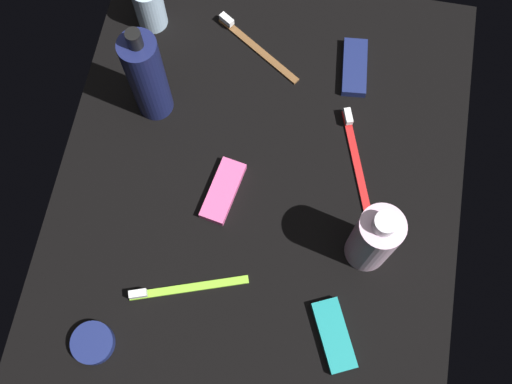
{
  "coord_description": "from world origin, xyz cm",
  "views": [
    {
      "loc": [
        -29.81,
        -5.44,
        92.4
      ],
      "look_at": [
        0.0,
        0.0,
        3.0
      ],
      "focal_mm": 43.21,
      "sensor_mm": 36.0,
      "label": 1
    }
  ],
  "objects_px": {
    "toothbrush_lime": "(182,289)",
    "cream_tin_left": "(93,343)",
    "lotion_bottle": "(147,77)",
    "deodorant_stick": "(149,6)",
    "bodywash_bottle": "(374,239)",
    "toothbrush_red": "(355,154)",
    "snack_bar_teal": "(334,335)",
    "snack_bar_pink": "(224,188)",
    "snack_bar_navy": "(354,67)",
    "toothbrush_brown": "(253,45)"
  },
  "relations": [
    {
      "from": "toothbrush_brown",
      "to": "snack_bar_navy",
      "type": "bearing_deg",
      "value": -94.47
    },
    {
      "from": "toothbrush_lime",
      "to": "snack_bar_teal",
      "type": "bearing_deg",
      "value": -96.65
    },
    {
      "from": "lotion_bottle",
      "to": "snack_bar_pink",
      "type": "height_order",
      "value": "lotion_bottle"
    },
    {
      "from": "toothbrush_lime",
      "to": "cream_tin_left",
      "type": "xyz_separation_m",
      "value": [
        -0.1,
        0.11,
        0.0
      ]
    },
    {
      "from": "bodywash_bottle",
      "to": "snack_bar_pink",
      "type": "xyz_separation_m",
      "value": [
        0.06,
        0.23,
        -0.07
      ]
    },
    {
      "from": "toothbrush_red",
      "to": "cream_tin_left",
      "type": "bearing_deg",
      "value": 137.09
    },
    {
      "from": "snack_bar_teal",
      "to": "snack_bar_pink",
      "type": "bearing_deg",
      "value": 21.35
    },
    {
      "from": "snack_bar_teal",
      "to": "cream_tin_left",
      "type": "bearing_deg",
      "value": 77.13
    },
    {
      "from": "toothbrush_brown",
      "to": "cream_tin_left",
      "type": "height_order",
      "value": "toothbrush_brown"
    },
    {
      "from": "snack_bar_pink",
      "to": "toothbrush_lime",
      "type": "bearing_deg",
      "value": 179.68
    },
    {
      "from": "lotion_bottle",
      "to": "toothbrush_brown",
      "type": "xyz_separation_m",
      "value": [
        0.14,
        -0.14,
        -0.09
      ]
    },
    {
      "from": "lotion_bottle",
      "to": "toothbrush_lime",
      "type": "height_order",
      "value": "lotion_bottle"
    },
    {
      "from": "deodorant_stick",
      "to": "snack_bar_pink",
      "type": "height_order",
      "value": "deodorant_stick"
    },
    {
      "from": "toothbrush_red",
      "to": "bodywash_bottle",
      "type": "bearing_deg",
      "value": -166.84
    },
    {
      "from": "snack_bar_pink",
      "to": "snack_bar_navy",
      "type": "xyz_separation_m",
      "value": [
        0.25,
        -0.18,
        0.0
      ]
    },
    {
      "from": "toothbrush_red",
      "to": "snack_bar_teal",
      "type": "height_order",
      "value": "toothbrush_red"
    },
    {
      "from": "snack_bar_teal",
      "to": "snack_bar_pink",
      "type": "height_order",
      "value": "same"
    },
    {
      "from": "toothbrush_red",
      "to": "snack_bar_navy",
      "type": "relative_size",
      "value": 1.67
    },
    {
      "from": "deodorant_stick",
      "to": "toothbrush_lime",
      "type": "xyz_separation_m",
      "value": [
        -0.45,
        -0.15,
        -0.04
      ]
    },
    {
      "from": "toothbrush_brown",
      "to": "snack_bar_pink",
      "type": "relative_size",
      "value": 1.51
    },
    {
      "from": "lotion_bottle",
      "to": "snack_bar_teal",
      "type": "height_order",
      "value": "lotion_bottle"
    },
    {
      "from": "snack_bar_navy",
      "to": "cream_tin_left",
      "type": "relative_size",
      "value": 1.67
    },
    {
      "from": "bodywash_bottle",
      "to": "toothbrush_brown",
      "type": "height_order",
      "value": "bodywash_bottle"
    },
    {
      "from": "toothbrush_lime",
      "to": "toothbrush_brown",
      "type": "bearing_deg",
      "value": -3.98
    },
    {
      "from": "bodywash_bottle",
      "to": "toothbrush_lime",
      "type": "xyz_separation_m",
      "value": [
        -0.11,
        0.26,
        -0.07
      ]
    },
    {
      "from": "toothbrush_red",
      "to": "toothbrush_lime",
      "type": "bearing_deg",
      "value": 138.95
    },
    {
      "from": "bodywash_bottle",
      "to": "toothbrush_lime",
      "type": "height_order",
      "value": "bodywash_bottle"
    },
    {
      "from": "lotion_bottle",
      "to": "toothbrush_brown",
      "type": "distance_m",
      "value": 0.22
    },
    {
      "from": "toothbrush_brown",
      "to": "toothbrush_red",
      "type": "bearing_deg",
      "value": -130.67
    },
    {
      "from": "snack_bar_navy",
      "to": "snack_bar_pink",
      "type": "bearing_deg",
      "value": 139.77
    },
    {
      "from": "lotion_bottle",
      "to": "deodorant_stick",
      "type": "distance_m",
      "value": 0.17
    },
    {
      "from": "deodorant_stick",
      "to": "toothbrush_red",
      "type": "distance_m",
      "value": 0.43
    },
    {
      "from": "toothbrush_lime",
      "to": "snack_bar_navy",
      "type": "relative_size",
      "value": 1.68
    },
    {
      "from": "deodorant_stick",
      "to": "bodywash_bottle",
      "type": "bearing_deg",
      "value": -129.45
    },
    {
      "from": "bodywash_bottle",
      "to": "toothbrush_red",
      "type": "distance_m",
      "value": 0.17
    },
    {
      "from": "toothbrush_lime",
      "to": "snack_bar_navy",
      "type": "height_order",
      "value": "toothbrush_lime"
    },
    {
      "from": "snack_bar_teal",
      "to": "snack_bar_pink",
      "type": "relative_size",
      "value": 1.0
    },
    {
      "from": "cream_tin_left",
      "to": "snack_bar_teal",
      "type": "bearing_deg",
      "value": -77.89
    },
    {
      "from": "cream_tin_left",
      "to": "deodorant_stick",
      "type": "bearing_deg",
      "value": 4.37
    },
    {
      "from": "toothbrush_lime",
      "to": "toothbrush_brown",
      "type": "relative_size",
      "value": 1.11
    },
    {
      "from": "cream_tin_left",
      "to": "bodywash_bottle",
      "type": "bearing_deg",
      "value": -60.75
    },
    {
      "from": "deodorant_stick",
      "to": "snack_bar_pink",
      "type": "bearing_deg",
      "value": -147.27
    },
    {
      "from": "snack_bar_navy",
      "to": "cream_tin_left",
      "type": "distance_m",
      "value": 0.61
    },
    {
      "from": "lotion_bottle",
      "to": "cream_tin_left",
      "type": "height_order",
      "value": "lotion_bottle"
    },
    {
      "from": "toothbrush_red",
      "to": "snack_bar_pink",
      "type": "distance_m",
      "value": 0.22
    },
    {
      "from": "snack_bar_teal",
      "to": "snack_bar_pink",
      "type": "xyz_separation_m",
      "value": [
        0.19,
        0.2,
        0.0
      ]
    },
    {
      "from": "toothbrush_lime",
      "to": "cream_tin_left",
      "type": "bearing_deg",
      "value": 132.75
    },
    {
      "from": "toothbrush_brown",
      "to": "snack_bar_teal",
      "type": "bearing_deg",
      "value": -156.07
    },
    {
      "from": "lotion_bottle",
      "to": "toothbrush_lime",
      "type": "relative_size",
      "value": 1.21
    },
    {
      "from": "toothbrush_lime",
      "to": "snack_bar_navy",
      "type": "bearing_deg",
      "value": -26.25
    }
  ]
}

